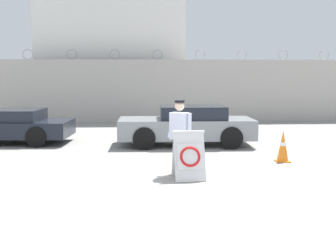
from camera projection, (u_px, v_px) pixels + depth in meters
name	position (u px, v px, depth m)	size (l,w,h in m)	color
ground_plane	(179.00, 173.00, 10.73)	(90.00, 90.00, 0.00)	gray
perimeter_wall	(158.00, 91.00, 21.62)	(36.00, 0.30, 3.34)	#ADA8A0
building_block	(114.00, 55.00, 25.77)	(7.20, 7.45, 6.56)	silver
barricade_sign	(189.00, 155.00, 10.01)	(0.69, 0.73, 1.05)	white
security_guard	(180.00, 134.00, 10.48)	(0.53, 0.60, 1.67)	black
traffic_cone_near	(283.00, 146.00, 12.00)	(0.35, 0.35, 0.80)	orange
parked_car_front_coupe	(3.00, 126.00, 15.18)	(4.57, 2.19, 1.11)	black
parked_car_rear_sedan	(187.00, 125.00, 14.75)	(4.25, 2.02, 1.25)	black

